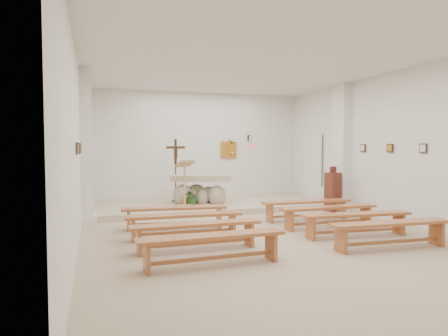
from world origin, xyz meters
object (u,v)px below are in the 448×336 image
object	(u,v)px
bench_right_front	(307,206)
bench_right_fourth	(391,228)
donation_pedestal	(333,192)
bench_left_third	(196,230)
altar	(200,191)
bench_left_front	(175,212)
bench_left_fourth	(212,242)
bench_left_second	(184,220)
bench_right_third	(356,219)
lectern	(185,183)
crucifix_stand	(176,165)
bench_right_second	(329,212)

from	to	relation	value
bench_right_front	bench_right_fourth	size ratio (longest dim) A/B	1.00
donation_pedestal	bench_left_third	xyz separation A→B (m)	(-4.54, -2.85, -0.19)
altar	bench_right_front	size ratio (longest dim) A/B	0.81
bench_left_front	bench_left_fourth	xyz separation A→B (m)	(0.00, -2.82, 0.00)
altar	bench_left_second	world-z (taller)	altar
bench_right_third	bench_left_third	bearing A→B (deg)	-175.19
bench_right_front	lectern	bearing A→B (deg)	141.61
donation_pedestal	bench_right_third	bearing A→B (deg)	-127.00
bench_right_front	bench_right_fourth	world-z (taller)	same
bench_right_third	bench_right_front	bearing A→B (deg)	94.81
bench_left_front	bench_right_front	distance (m)	3.18
lectern	donation_pedestal	world-z (taller)	lectern
crucifix_stand	bench_left_front	xyz separation A→B (m)	(-0.66, -3.18, -0.86)
bench_right_front	bench_left_third	xyz separation A→B (m)	(-3.18, -1.88, 0.00)
bench_left_third	donation_pedestal	bearing A→B (deg)	32.12
bench_right_second	bench_left_third	world-z (taller)	same
altar	lectern	bearing A→B (deg)	-118.27
bench_right_third	bench_right_fourth	xyz separation A→B (m)	(0.00, -0.94, 0.00)
altar	bench_left_third	xyz separation A→B (m)	(-1.25, -4.50, -0.13)
donation_pedestal	bench_right_front	world-z (taller)	donation_pedestal
lectern	bench_left_third	xyz separation A→B (m)	(-0.69, -3.94, -0.43)
altar	bench_right_front	xyz separation A→B (m)	(1.93, -2.62, -0.13)
bench_right_front	bench_left_fourth	xyz separation A→B (m)	(-3.18, -2.82, 0.00)
bench_left_fourth	crucifix_stand	bearing A→B (deg)	81.81
donation_pedestal	bench_left_second	xyz separation A→B (m)	(-4.54, -1.90, -0.19)
bench_left_front	bench_left_third	world-z (taller)	same
bench_left_front	bench_right_second	world-z (taller)	same
donation_pedestal	bench_left_third	distance (m)	5.36
donation_pedestal	bench_right_front	bearing A→B (deg)	-156.12
bench_right_second	bench_left_third	size ratio (longest dim) A/B	1.00
lectern	bench_right_front	size ratio (longest dim) A/B	0.57
bench_left_second	bench_left_fourth	world-z (taller)	same
bench_left_third	bench_right_fourth	bearing A→B (deg)	-16.44
lectern	altar	bearing A→B (deg)	24.34
crucifix_stand	bench_left_fourth	world-z (taller)	crucifix_stand
bench_left_front	bench_right_fourth	world-z (taller)	same
bench_right_front	bench_left_fourth	size ratio (longest dim) A/B	1.00
bench_right_fourth	altar	bearing A→B (deg)	112.81
bench_left_second	bench_right_third	size ratio (longest dim) A/B	1.00
bench_right_front	bench_right_fourth	distance (m)	2.82
donation_pedestal	bench_right_front	xyz separation A→B (m)	(-1.35, -0.96, -0.19)
bench_right_front	bench_right_third	size ratio (longest dim) A/B	0.99
crucifix_stand	bench_left_second	distance (m)	4.26
donation_pedestal	bench_left_front	distance (m)	4.64
bench_left_second	bench_right_third	xyz separation A→B (m)	(3.18, -0.94, 0.00)
lectern	bench_right_fourth	size ratio (longest dim) A/B	0.57
altar	bench_right_front	world-z (taller)	altar
bench_right_front	bench_right_second	world-z (taller)	same
donation_pedestal	bench_left_front	world-z (taller)	donation_pedestal
bench_right_front	bench_left_second	world-z (taller)	same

